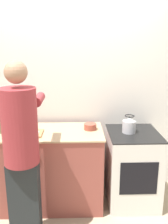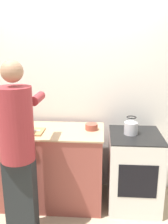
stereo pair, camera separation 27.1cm
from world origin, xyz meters
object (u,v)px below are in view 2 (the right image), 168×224
(cutting_board, at_px, (28,131))
(bowl_prep, at_px, (91,127))
(canister_jar, at_px, (5,123))
(knife, at_px, (30,130))
(oven, at_px, (134,169))
(person, at_px, (18,146))
(kettle, at_px, (131,127))

(cutting_board, height_order, bowl_prep, bowl_prep)
(canister_jar, bearing_deg, knife, -13.15)
(oven, relative_size, canister_jar, 5.65)
(cutting_board, distance_m, knife, 0.03)
(oven, distance_m, person, 1.42)
(knife, xyz_separation_m, kettle, (1.15, 0.12, 0.03))
(person, height_order, knife, person)
(knife, bearing_deg, bowl_prep, 8.90)
(person, bearing_deg, canister_jar, 120.99)
(kettle, bearing_deg, bowl_prep, 179.00)
(knife, distance_m, bowl_prep, 0.70)
(oven, relative_size, cutting_board, 2.50)
(knife, relative_size, canister_jar, 1.43)
(bowl_prep, bearing_deg, kettle, -1.00)
(person, distance_m, bowl_prep, 0.91)
(person, distance_m, cutting_board, 0.49)
(kettle, relative_size, canister_jar, 1.32)
(cutting_board, xyz_separation_m, canister_jar, (-0.29, 0.08, 0.07))
(person, xyz_separation_m, canister_jar, (-0.34, 0.56, 0.04))
(knife, bearing_deg, canister_jar, 165.13)
(bowl_prep, bearing_deg, oven, -2.29)
(bowl_prep, bearing_deg, person, -137.00)
(oven, height_order, knife, knife)
(person, xyz_separation_m, kettle, (1.12, 0.61, 0.01))
(kettle, bearing_deg, person, -151.32)
(knife, relative_size, kettle, 1.08)
(person, distance_m, kettle, 1.28)
(canister_jar, bearing_deg, kettle, 1.92)
(oven, relative_size, knife, 3.96)
(knife, bearing_deg, oven, 3.46)
(knife, distance_m, kettle, 1.15)
(cutting_board, height_order, knife, knife)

